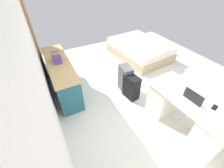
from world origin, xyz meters
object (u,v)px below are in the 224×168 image
(suitcase_black, at_px, (131,87))
(figurine_small, at_px, (53,51))
(desk, at_px, (186,113))
(suitcase_spare_grey, at_px, (125,79))
(credenza, at_px, (62,76))
(bed, at_px, (140,49))
(cell_phone_near_laptop, at_px, (215,107))
(laptop, at_px, (194,98))
(computer_mouse, at_px, (182,89))

(suitcase_black, height_order, figurine_small, figurine_small)
(desk, height_order, suitcase_spare_grey, desk)
(credenza, distance_m, suitcase_spare_grey, 1.48)
(suitcase_black, height_order, suitcase_spare_grey, suitcase_spare_grey)
(credenza, distance_m, figurine_small, 0.64)
(bed, bearing_deg, suitcase_black, 138.63)
(desk, xyz_separation_m, bed, (2.63, -0.93, -0.14))
(cell_phone_near_laptop, bearing_deg, desk, 9.23)
(laptop, bearing_deg, cell_phone_near_laptop, -148.22)
(bed, height_order, laptop, laptop)
(credenza, height_order, suitcase_spare_grey, credenza)
(bed, relative_size, suitcase_spare_grey, 3.04)
(desk, height_order, figurine_small, figurine_small)
(computer_mouse, bearing_deg, suitcase_spare_grey, 15.31)
(cell_phone_near_laptop, relative_size, figurine_small, 1.24)
(bed, bearing_deg, desk, 160.49)
(bed, xyz_separation_m, suitcase_spare_grey, (-1.23, 1.32, 0.09))
(suitcase_spare_grey, xyz_separation_m, figurine_small, (1.16, 1.31, 0.50))
(suitcase_spare_grey, height_order, figurine_small, figurine_small)
(desk, relative_size, computer_mouse, 14.74)
(desk, bearing_deg, cell_phone_near_laptop, -154.96)
(cell_phone_near_laptop, bearing_deg, figurine_small, 16.89)
(credenza, distance_m, computer_mouse, 2.55)
(desk, xyz_separation_m, suitcase_spare_grey, (1.40, 0.39, -0.06))
(suitcase_spare_grey, bearing_deg, bed, -41.56)
(credenza, relative_size, laptop, 5.60)
(suitcase_black, relative_size, figurine_small, 5.20)
(computer_mouse, height_order, cell_phone_near_laptop, computer_mouse)
(suitcase_spare_grey, bearing_deg, cell_phone_near_laptop, -157.39)
(credenza, relative_size, cell_phone_near_laptop, 13.24)
(desk, distance_m, laptop, 0.41)
(bed, bearing_deg, computer_mouse, 158.78)
(suitcase_black, bearing_deg, suitcase_spare_grey, -9.06)
(desk, height_order, cell_phone_near_laptop, cell_phone_near_laptop)
(credenza, distance_m, bed, 2.68)
(bed, xyz_separation_m, figurine_small, (-0.07, 2.63, 0.59))
(computer_mouse, relative_size, figurine_small, 0.91)
(computer_mouse, bearing_deg, credenza, 39.08)
(bed, relative_size, laptop, 6.25)
(bed, bearing_deg, cell_phone_near_laptop, 164.60)
(suitcase_black, height_order, laptop, laptop)
(desk, bearing_deg, laptop, 136.50)
(computer_mouse, distance_m, cell_phone_near_laptop, 0.53)
(laptop, bearing_deg, figurine_small, 32.78)
(computer_mouse, xyz_separation_m, figurine_small, (2.33, 1.70, 0.08))
(desk, bearing_deg, computer_mouse, -0.32)
(bed, height_order, suitcase_spare_grey, suitcase_spare_grey)
(credenza, relative_size, suitcase_spare_grey, 2.73)
(credenza, height_order, suitcase_black, credenza)
(desk, xyz_separation_m, cell_phone_near_laptop, (-0.28, -0.13, 0.36))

